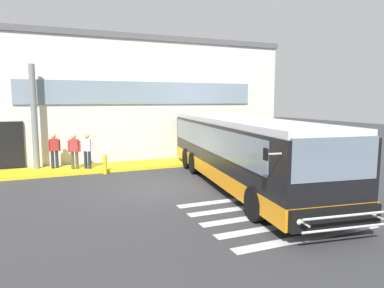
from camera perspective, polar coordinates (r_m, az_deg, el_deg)
The scene contains 10 objects.
ground_plane at distance 13.57m, azimuth -5.06°, elevation -7.39°, with size 80.00×90.00×0.02m, color #353538.
bay_paint_stripes at distance 10.78m, azimuth 12.43°, elevation -11.36°, with size 4.40×3.96×0.01m.
terminal_building at distance 24.32m, azimuth -15.03°, elevation 7.08°, with size 20.71×13.80×6.91m.
boarding_curb at distance 18.08m, azimuth -9.67°, elevation -3.50°, with size 22.91×2.00×0.15m, color yellow.
entry_support_column at distance 17.95m, azimuth -24.52°, elevation 4.05°, with size 0.28×0.28×4.93m, color slate.
bus_main_foreground at distance 13.93m, azimuth 7.89°, elevation -1.39°, with size 4.54×12.36×2.70m.
passenger_near_column at distance 17.87m, azimuth -21.72°, elevation -0.77°, with size 0.57×0.31×1.68m.
passenger_by_doorway at distance 17.32m, azimuth -18.80°, elevation -0.88°, with size 0.57×0.32×1.68m.
passenger_at_curb_edge at distance 17.23m, azimuth -16.86°, elevation -0.85°, with size 0.52×0.39×1.68m.
safety_bollard_yellow at distance 16.56m, azimuth -14.11°, elevation -3.28°, with size 0.18×0.18×0.90m, color yellow.
Camera 1 is at (-3.93, -12.53, 3.41)m, focal length 32.42 mm.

